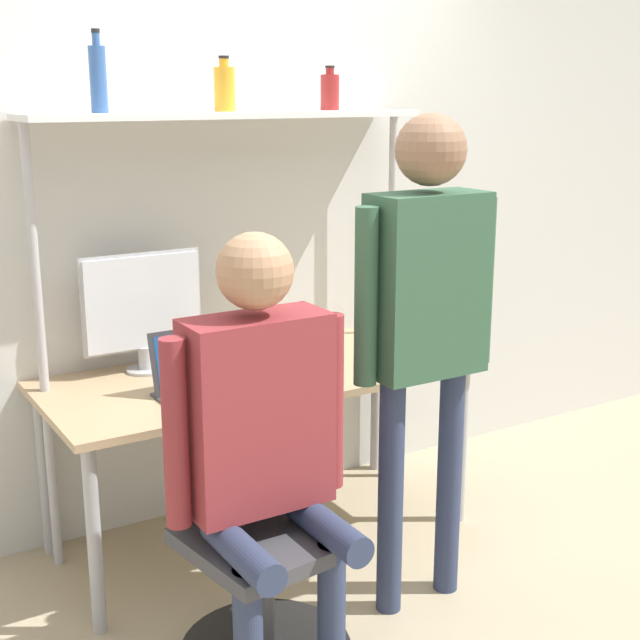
{
  "coord_description": "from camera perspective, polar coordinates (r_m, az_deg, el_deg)",
  "views": [
    {
      "loc": [
        -1.57,
        -2.65,
        1.82
      ],
      "look_at": [
        -0.06,
        -0.17,
        1.07
      ],
      "focal_mm": 50.0,
      "sensor_mm": 36.0,
      "label": 1
    }
  ],
  "objects": [
    {
      "name": "bottle_red",
      "position": [
        3.85,
        0.64,
        14.42
      ],
      "size": [
        0.08,
        0.08,
        0.18
      ],
      "color": "maroon",
      "rests_on": "shelf_unit"
    },
    {
      "name": "ground_plane",
      "position": [
        3.58,
        -0.62,
        -16.16
      ],
      "size": [
        12.0,
        12.0,
        0.0
      ],
      "primitive_type": "plane",
      "color": "tan"
    },
    {
      "name": "monitor",
      "position": [
        3.6,
        -11.27,
        0.81
      ],
      "size": [
        0.49,
        0.16,
        0.48
      ],
      "color": "#B7B7BC",
      "rests_on": "desk"
    },
    {
      "name": "cell_phone",
      "position": [
        3.43,
        -3.73,
        -4.14
      ],
      "size": [
        0.07,
        0.15,
        0.01
      ],
      "color": "black",
      "rests_on": "desk"
    },
    {
      "name": "person_standing",
      "position": [
        3.04,
        6.81,
        1.23
      ],
      "size": [
        0.57,
        0.24,
        1.75
      ],
      "color": "#2D3856",
      "rests_on": "ground_plane"
    },
    {
      "name": "bottle_blue",
      "position": [
        3.43,
        -14.01,
        14.82
      ],
      "size": [
        0.06,
        0.06,
        0.29
      ],
      "color": "#335999",
      "rests_on": "shelf_unit"
    },
    {
      "name": "bottle_amber",
      "position": [
        3.61,
        -6.13,
        14.55
      ],
      "size": [
        0.08,
        0.08,
        0.21
      ],
      "color": "gold",
      "rests_on": "shelf_unit"
    },
    {
      "name": "laptop",
      "position": [
        3.34,
        -7.92,
        -3.63
      ],
      "size": [
        0.31,
        0.24,
        0.24
      ],
      "color": "#333338",
      "rests_on": "desk"
    },
    {
      "name": "shelf_unit",
      "position": [
        3.64,
        -5.72,
        9.4
      ],
      "size": [
        1.64,
        0.31,
        1.74
      ],
      "color": "white",
      "rests_on": "ground_plane"
    },
    {
      "name": "office_chair",
      "position": [
        3.02,
        -4.02,
        -16.29
      ],
      "size": [
        0.56,
        0.56,
        0.91
      ],
      "color": "black",
      "rests_on": "ground_plane"
    },
    {
      "name": "desk",
      "position": [
        3.62,
        -3.9,
        -4.37
      ],
      "size": [
        1.72,
        0.76,
        0.72
      ],
      "color": "tan",
      "rests_on": "ground_plane"
    },
    {
      "name": "wall_back",
      "position": [
        3.83,
        -6.94,
        7.28
      ],
      "size": [
        8.0,
        0.06,
        2.7
      ],
      "color": "silver",
      "rests_on": "ground_plane"
    },
    {
      "name": "person_seated",
      "position": [
        2.74,
        -3.72,
        -6.5
      ],
      "size": [
        0.62,
        0.48,
        1.42
      ],
      "color": "#2D3856",
      "rests_on": "ground_plane"
    }
  ]
}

